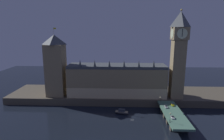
# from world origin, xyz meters

# --- Properties ---
(ground_plane) EXTENTS (400.00, 400.00, 0.00)m
(ground_plane) POSITION_xyz_m (0.00, 0.00, 0.00)
(ground_plane) COLOR black
(embankment) EXTENTS (220.00, 42.00, 6.14)m
(embankment) POSITION_xyz_m (0.00, 39.00, 3.07)
(embankment) COLOR #4C4438
(embankment) RESTS_ON ground_plane
(parliament_hall) EXTENTS (84.99, 22.57, 33.04)m
(parliament_hall) POSITION_xyz_m (-12.18, 31.61, 19.84)
(parliament_hall) COLOR #8E7A56
(parliament_hall) RESTS_ON embankment
(clock_tower) EXTENTS (12.62, 12.73, 73.60)m
(clock_tower) POSITION_xyz_m (38.83, 26.63, 44.99)
(clock_tower) COLOR #8E7A56
(clock_tower) RESTS_ON embankment
(victoria_tower) EXTENTS (15.77, 15.77, 59.45)m
(victoria_tower) POSITION_xyz_m (-65.80, 29.23, 33.01)
(victoria_tower) COLOR #8E7A56
(victoria_tower) RESTS_ON embankment
(bridge) EXTENTS (13.27, 46.00, 6.01)m
(bridge) POSITION_xyz_m (28.55, -5.00, 4.00)
(bridge) COLOR #4C7560
(bridge) RESTS_ON ground_plane
(car_northbound_lead) EXTENTS (2.01, 4.41, 1.51)m
(car_northbound_lead) POSITION_xyz_m (25.63, 4.06, 6.72)
(car_northbound_lead) COLOR silver
(car_northbound_lead) RESTS_ON bridge
(car_northbound_trail) EXTENTS (2.01, 4.08, 1.40)m
(car_northbound_trail) POSITION_xyz_m (25.63, -13.68, 6.67)
(car_northbound_trail) COLOR white
(car_northbound_trail) RESTS_ON bridge
(car_southbound_trail) EXTENTS (2.02, 4.24, 1.51)m
(car_southbound_trail) POSITION_xyz_m (31.47, 8.05, 6.72)
(car_southbound_trail) COLOR yellow
(car_southbound_trail) RESTS_ON bridge
(pedestrian_near_rail) EXTENTS (0.38, 0.38, 1.79)m
(pedestrian_near_rail) POSITION_xyz_m (22.71, -18.06, 6.96)
(pedestrian_near_rail) COLOR black
(pedestrian_near_rail) RESTS_ON bridge
(pedestrian_mid_walk) EXTENTS (0.38, 0.38, 1.65)m
(pedestrian_mid_walk) POSITION_xyz_m (34.39, -8.37, 6.88)
(pedestrian_mid_walk) COLOR black
(pedestrian_mid_walk) RESTS_ON bridge
(street_lamp_near) EXTENTS (1.34, 0.60, 6.59)m
(street_lamp_near) POSITION_xyz_m (22.31, -19.72, 10.13)
(street_lamp_near) COLOR #2D3333
(street_lamp_near) RESTS_ON bridge
(street_lamp_far) EXTENTS (1.34, 0.60, 6.38)m
(street_lamp_far) POSITION_xyz_m (22.31, 9.72, 10.00)
(street_lamp_far) COLOR #2D3333
(street_lamp_far) RESTS_ON bridge
(boat_upstream) EXTENTS (11.42, 5.70, 3.92)m
(boat_upstream) POSITION_xyz_m (-7.82, 4.57, 1.43)
(boat_upstream) COLOR #28282D
(boat_upstream) RESTS_ON ground_plane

